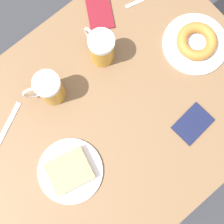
{
  "coord_description": "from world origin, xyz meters",
  "views": [
    {
      "loc": [
        0.15,
        -0.12,
        1.83
      ],
      "look_at": [
        0.0,
        0.0,
        0.8
      ],
      "focal_mm": 50.0,
      "sensor_mm": 36.0,
      "label": 1
    }
  ],
  "objects_px": {
    "plate_with_cake": "(70,171)",
    "beer_mug_center": "(49,89)",
    "passport_far_edge": "(100,14)",
    "plate_with_donut": "(196,43)",
    "passport_near_edge": "(193,124)",
    "beer_mug_left": "(101,48)",
    "knife": "(4,132)"
  },
  "relations": [
    {
      "from": "beer_mug_center",
      "to": "plate_with_donut",
      "type": "bearing_deg",
      "value": 69.66
    },
    {
      "from": "beer_mug_left",
      "to": "passport_near_edge",
      "type": "distance_m",
      "value": 0.4
    },
    {
      "from": "knife",
      "to": "passport_near_edge",
      "type": "distance_m",
      "value": 0.64
    },
    {
      "from": "plate_with_donut",
      "to": "beer_mug_left",
      "type": "relative_size",
      "value": 1.69
    },
    {
      "from": "beer_mug_center",
      "to": "knife",
      "type": "bearing_deg",
      "value": -90.61
    },
    {
      "from": "beer_mug_left",
      "to": "beer_mug_center",
      "type": "bearing_deg",
      "value": -90.33
    },
    {
      "from": "beer_mug_center",
      "to": "knife",
      "type": "distance_m",
      "value": 0.22
    },
    {
      "from": "plate_with_donut",
      "to": "beer_mug_left",
      "type": "distance_m",
      "value": 0.34
    },
    {
      "from": "plate_with_donut",
      "to": "beer_mug_left",
      "type": "bearing_deg",
      "value": -123.33
    },
    {
      "from": "beer_mug_center",
      "to": "passport_near_edge",
      "type": "distance_m",
      "value": 0.5
    },
    {
      "from": "beer_mug_left",
      "to": "knife",
      "type": "bearing_deg",
      "value": -90.47
    },
    {
      "from": "knife",
      "to": "plate_with_donut",
      "type": "bearing_deg",
      "value": 75.15
    },
    {
      "from": "plate_with_donut",
      "to": "knife",
      "type": "distance_m",
      "value": 0.73
    },
    {
      "from": "plate_with_donut",
      "to": "passport_far_edge",
      "type": "height_order",
      "value": "plate_with_donut"
    },
    {
      "from": "plate_with_cake",
      "to": "passport_near_edge",
      "type": "height_order",
      "value": "plate_with_cake"
    },
    {
      "from": "plate_with_donut",
      "to": "knife",
      "type": "xyz_separation_m",
      "value": [
        -0.19,
        -0.71,
        -0.02
      ]
    },
    {
      "from": "plate_with_cake",
      "to": "beer_mug_center",
      "type": "relative_size",
      "value": 1.56
    },
    {
      "from": "beer_mug_center",
      "to": "passport_near_edge",
      "type": "height_order",
      "value": "beer_mug_center"
    },
    {
      "from": "plate_with_cake",
      "to": "beer_mug_center",
      "type": "bearing_deg",
      "value": 154.25
    },
    {
      "from": "beer_mug_center",
      "to": "passport_near_edge",
      "type": "bearing_deg",
      "value": 37.47
    },
    {
      "from": "passport_near_edge",
      "to": "passport_far_edge",
      "type": "height_order",
      "value": "same"
    },
    {
      "from": "beer_mug_left",
      "to": "beer_mug_center",
      "type": "distance_m",
      "value": 0.22
    },
    {
      "from": "beer_mug_left",
      "to": "passport_far_edge",
      "type": "height_order",
      "value": "beer_mug_left"
    },
    {
      "from": "beer_mug_left",
      "to": "plate_with_cake",
      "type": "bearing_deg",
      "value": -54.24
    },
    {
      "from": "plate_with_donut",
      "to": "knife",
      "type": "bearing_deg",
      "value": -104.85
    },
    {
      "from": "knife",
      "to": "passport_near_edge",
      "type": "relative_size",
      "value": 1.54
    },
    {
      "from": "passport_far_edge",
      "to": "beer_mug_center",
      "type": "bearing_deg",
      "value": -68.44
    },
    {
      "from": "plate_with_cake",
      "to": "beer_mug_left",
      "type": "distance_m",
      "value": 0.42
    },
    {
      "from": "beer_mug_center",
      "to": "passport_far_edge",
      "type": "height_order",
      "value": "beer_mug_center"
    },
    {
      "from": "plate_with_cake",
      "to": "beer_mug_center",
      "type": "xyz_separation_m",
      "value": [
        -0.24,
        0.12,
        0.05
      ]
    },
    {
      "from": "beer_mug_center",
      "to": "passport_far_edge",
      "type": "bearing_deg",
      "value": 111.56
    },
    {
      "from": "passport_near_edge",
      "to": "plate_with_cake",
      "type": "bearing_deg",
      "value": -109.22
    }
  ]
}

